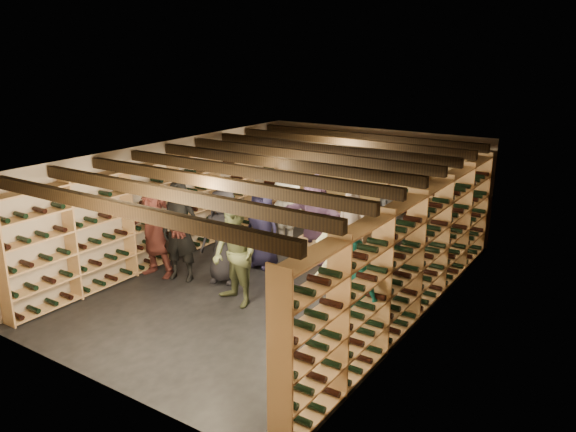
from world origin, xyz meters
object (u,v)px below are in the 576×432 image
at_px(person_2, 235,255).
at_px(person_4, 353,293).
at_px(person_12, 391,236).
at_px(crate_stack_right, 313,249).
at_px(person_11, 314,218).
at_px(person_9, 285,216).
at_px(person_6, 262,228).
at_px(person_1, 180,231).
at_px(crate_stack_left, 359,234).
at_px(crate_loose, 346,260).
at_px(person_5, 156,231).
at_px(person_3, 335,279).
at_px(person_0, 224,236).
at_px(person_7, 351,234).

distance_m(person_2, person_4, 2.28).
relative_size(person_2, person_12, 0.96).
relative_size(crate_stack_right, person_11, 0.29).
xyz_separation_m(person_11, person_12, (1.75, -0.20, 0.02)).
xyz_separation_m(person_2, person_12, (1.81, 2.26, 0.04)).
xyz_separation_m(person_2, person_9, (-0.64, 2.46, -0.06)).
xyz_separation_m(person_2, person_11, (0.06, 2.46, 0.01)).
bearing_deg(person_9, person_6, -110.01).
bearing_deg(person_1, crate_stack_right, 37.61).
distance_m(crate_stack_left, person_1, 4.08).
height_order(crate_loose, person_2, person_2).
height_order(person_4, person_5, person_5).
bearing_deg(person_1, person_2, -27.46).
height_order(crate_stack_left, person_3, person_3).
height_order(crate_stack_left, person_5, person_5).
distance_m(person_2, person_11, 2.47).
bearing_deg(person_0, person_9, 69.55).
distance_m(crate_loose, person_4, 3.29).
bearing_deg(person_11, person_7, -11.86).
relative_size(crate_loose, person_7, 0.30).
height_order(person_0, person_2, person_2).
distance_m(person_0, person_7, 2.37).
xyz_separation_m(person_0, person_3, (2.61, -0.51, -0.06)).
distance_m(person_3, person_12, 2.10).
height_order(person_0, person_7, person_0).
height_order(person_5, person_6, person_5).
bearing_deg(person_12, person_4, -67.00).
relative_size(person_6, person_9, 0.96).
xyz_separation_m(crate_loose, person_2, (-0.71, -2.66, 0.81)).
bearing_deg(person_0, person_12, 15.97).
relative_size(person_1, person_11, 1.05).
height_order(crate_loose, person_4, person_4).
xyz_separation_m(crate_stack_left, person_5, (-2.48, -3.62, 0.63)).
bearing_deg(crate_stack_left, person_1, -118.80).
height_order(person_3, person_4, person_3).
bearing_deg(person_12, crate_loose, 172.31).
bearing_deg(person_4, person_9, 161.64).
bearing_deg(person_1, person_7, 18.90).
xyz_separation_m(person_2, person_6, (-0.64, 1.66, -0.10)).
bearing_deg(person_9, person_12, -24.80).
relative_size(person_6, person_7, 0.94).
relative_size(person_0, person_3, 1.07).
height_order(crate_stack_left, person_7, person_7).
height_order(person_3, person_11, person_11).
bearing_deg(person_12, crate_stack_right, -174.50).
relative_size(person_6, person_11, 0.88).
xyz_separation_m(person_5, person_11, (2.13, 2.27, 0.03)).
relative_size(crate_stack_right, person_6, 0.33).
xyz_separation_m(crate_stack_right, person_6, (-0.68, -0.81, 0.54)).
bearing_deg(person_3, person_4, -20.01).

